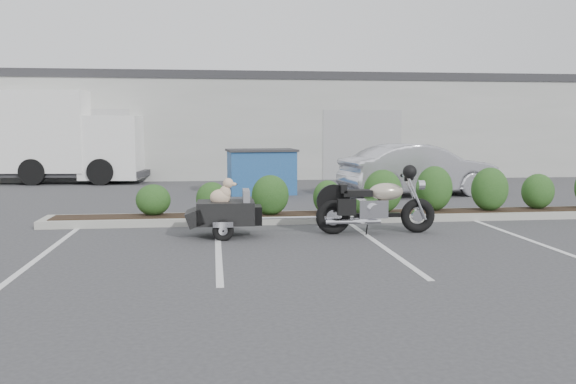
{
  "coord_description": "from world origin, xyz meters",
  "views": [
    {
      "loc": [
        -1.57,
        -10.37,
        1.98
      ],
      "look_at": [
        -0.17,
        0.95,
        0.75
      ],
      "focal_mm": 38.0,
      "sensor_mm": 36.0,
      "label": 1
    }
  ],
  "objects": [
    {
      "name": "sedan",
      "position": [
        4.31,
        6.5,
        0.74
      ],
      "size": [
        4.71,
        2.36,
        1.48
      ],
      "primitive_type": "imported",
      "rotation": [
        0.0,
        0.0,
        1.75
      ],
      "color": "silver",
      "rests_on": "ground"
    },
    {
      "name": "delivery_truck",
      "position": [
        -7.35,
        12.16,
        1.54
      ],
      "size": [
        7.19,
        3.08,
        3.2
      ],
      "rotation": [
        0.0,
        0.0,
        -0.11
      ],
      "color": "white",
      "rests_on": "ground"
    },
    {
      "name": "dumpster",
      "position": [
        -0.15,
        7.52,
        0.67
      ],
      "size": [
        2.1,
        1.52,
        1.32
      ],
      "rotation": [
        0.0,
        0.0,
        0.07
      ],
      "color": "#1C4C8C",
      "rests_on": "ground"
    },
    {
      "name": "building",
      "position": [
        0.0,
        17.0,
        2.0
      ],
      "size": [
        26.0,
        10.0,
        4.0
      ],
      "primitive_type": "cube",
      "color": "#9EA099",
      "rests_on": "ground"
    },
    {
      "name": "ground",
      "position": [
        0.0,
        0.0,
        0.0
      ],
      "size": [
        90.0,
        90.0,
        0.0
      ],
      "primitive_type": "plane",
      "color": "#38383A",
      "rests_on": "ground"
    },
    {
      "name": "planter_kerb",
      "position": [
        1.0,
        2.2,
        0.07
      ],
      "size": [
        12.0,
        1.0,
        0.15
      ],
      "primitive_type": "cube",
      "color": "#9E9E93",
      "rests_on": "ground"
    },
    {
      "name": "pet_trailer",
      "position": [
        -1.37,
        0.54,
        0.45
      ],
      "size": [
        1.79,
        1.0,
        1.07
      ],
      "rotation": [
        0.0,
        0.0,
        -0.02
      ],
      "color": "black",
      "rests_on": "ground"
    },
    {
      "name": "motorcycle",
      "position": [
        1.42,
        0.52,
        0.52
      ],
      "size": [
        2.26,
        0.76,
        1.3
      ],
      "rotation": [
        0.0,
        0.0,
        -0.02
      ],
      "color": "black",
      "rests_on": "ground"
    }
  ]
}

